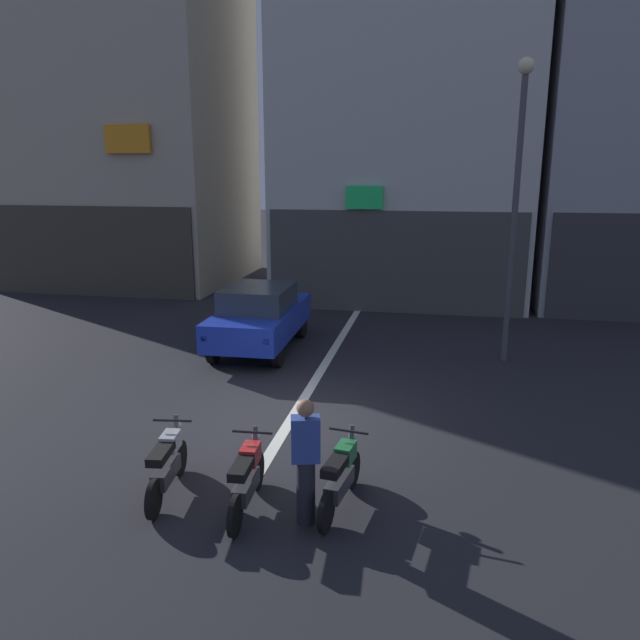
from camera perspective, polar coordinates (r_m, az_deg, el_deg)
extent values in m
plane|color=#232328|center=(10.96, -2.86, -9.57)|extent=(120.00, 120.00, 0.00)
cube|color=silver|center=(16.52, 2.19, -1.41)|extent=(0.20, 18.00, 0.01)
cube|color=#B2A893|center=(26.47, -18.00, 21.02)|extent=(8.50, 7.53, 15.87)
cube|color=#3E3A33|center=(23.10, -21.39, 6.08)|extent=(8.16, 0.10, 3.20)
cube|color=orange|center=(21.89, -17.82, 16.07)|extent=(1.61, 0.16, 0.93)
cube|color=silver|center=(23.42, 8.42, 22.36)|extent=(8.32, 8.63, 15.73)
cube|color=#454543|center=(19.00, 7.05, 5.43)|extent=(7.99, 0.10, 3.20)
cube|color=#1EE566|center=(18.84, 4.24, 11.54)|extent=(1.13, 0.16, 0.69)
cylinder|color=black|center=(16.61, -6.99, -0.29)|extent=(0.19, 0.64, 0.64)
cylinder|color=black|center=(16.23, -1.76, -0.53)|extent=(0.19, 0.64, 0.64)
cylinder|color=black|center=(14.24, -10.07, -2.81)|extent=(0.19, 0.64, 0.64)
cylinder|color=black|center=(13.79, -4.01, -3.18)|extent=(0.19, 0.64, 0.64)
cube|color=#1E38BF|center=(15.08, -5.68, -0.03)|extent=(1.83, 4.13, 0.66)
cube|color=#2D3842|center=(14.81, -5.89, 2.13)|extent=(1.58, 1.99, 0.56)
cube|color=red|center=(13.44, -10.93, -1.73)|extent=(0.14, 0.06, 0.12)
cube|color=red|center=(13.01, -5.13, -2.06)|extent=(0.14, 0.06, 0.12)
cylinder|color=#47474C|center=(14.39, 17.93, 8.54)|extent=(0.14, 0.14, 6.37)
sphere|color=beige|center=(14.51, 18.99, 21.87)|extent=(0.36, 0.36, 0.36)
cylinder|color=black|center=(9.31, -13.17, -12.65)|extent=(0.14, 0.52, 0.52)
cylinder|color=black|center=(8.35, -15.52, -16.09)|extent=(0.14, 0.52, 0.52)
cube|color=#38383D|center=(8.73, -14.42, -13.79)|extent=(0.29, 0.76, 0.22)
cube|color=black|center=(8.44, -14.90, -12.17)|extent=(0.30, 0.62, 0.12)
cube|color=#B2B5BA|center=(8.80, -14.03, -11.13)|extent=(0.26, 0.39, 0.24)
cylinder|color=#4C4C51|center=(9.02, -13.58, -10.95)|extent=(0.10, 0.24, 0.70)
cylinder|color=black|center=(8.82, -13.85, -9.26)|extent=(0.55, 0.11, 0.04)
sphere|color=silver|center=(9.06, -13.40, -9.65)|extent=(0.12, 0.12, 0.12)
cylinder|color=black|center=(8.77, -5.94, -14.07)|extent=(0.10, 0.52, 0.52)
cylinder|color=black|center=(7.81, -8.07, -17.94)|extent=(0.10, 0.52, 0.52)
cube|color=#38383D|center=(8.19, -7.05, -15.40)|extent=(0.24, 0.75, 0.22)
cube|color=black|center=(7.89, -7.43, -13.72)|extent=(0.25, 0.61, 0.12)
cube|color=red|center=(8.25, -6.65, -12.55)|extent=(0.24, 0.37, 0.24)
cylinder|color=#4C4C51|center=(8.47, -6.25, -12.31)|extent=(0.08, 0.24, 0.70)
cylinder|color=black|center=(8.26, -6.45, -10.55)|extent=(0.55, 0.07, 0.04)
sphere|color=silver|center=(8.51, -6.07, -10.93)|extent=(0.12, 0.12, 0.12)
cylinder|color=black|center=(8.76, 3.14, -14.04)|extent=(0.15, 0.52, 0.52)
cylinder|color=black|center=(7.81, 0.59, -17.78)|extent=(0.15, 0.52, 0.52)
cube|color=#38383D|center=(8.18, 1.85, -15.30)|extent=(0.31, 0.76, 0.22)
cube|color=black|center=(7.89, 1.50, -13.61)|extent=(0.31, 0.63, 0.12)
cube|color=#1E7238|center=(8.25, 2.43, -12.48)|extent=(0.27, 0.39, 0.24)
cylinder|color=#4C4C51|center=(8.47, 2.88, -12.27)|extent=(0.10, 0.25, 0.70)
cylinder|color=black|center=(8.26, 2.74, -10.49)|extent=(0.55, 0.12, 0.04)
sphere|color=silver|center=(8.50, 3.14, -10.89)|extent=(0.12, 0.12, 0.12)
cylinder|color=#23232D|center=(7.90, -1.35, -15.98)|extent=(0.24, 0.24, 0.86)
cube|color=#334CA5|center=(7.56, -1.38, -11.24)|extent=(0.40, 0.30, 0.58)
sphere|color=#9E7051|center=(7.40, -1.40, -8.37)|extent=(0.22, 0.22, 0.22)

